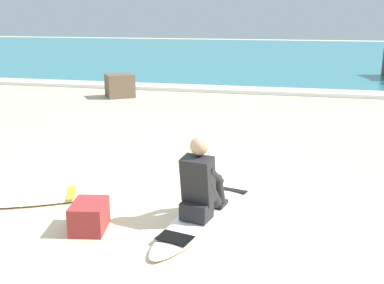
# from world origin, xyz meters

# --- Properties ---
(ground_plane) EXTENTS (80.00, 80.00, 0.00)m
(ground_plane) POSITION_xyz_m (0.00, 0.00, 0.00)
(ground_plane) COLOR beige
(sea) EXTENTS (80.00, 28.00, 0.10)m
(sea) POSITION_xyz_m (0.00, 22.59, 0.05)
(sea) COLOR teal
(sea) RESTS_ON ground
(breaking_foam) EXTENTS (80.00, 0.90, 0.11)m
(breaking_foam) POSITION_xyz_m (0.00, 8.89, 0.06)
(breaking_foam) COLOR white
(breaking_foam) RESTS_ON ground
(surfboard_main) EXTENTS (1.09, 2.61, 0.08)m
(surfboard_main) POSITION_xyz_m (0.94, -0.27, 0.04)
(surfboard_main) COLOR white
(surfboard_main) RESTS_ON ground
(surfer_seated) EXTENTS (0.47, 0.75, 0.95)m
(surfer_seated) POSITION_xyz_m (0.90, -0.45, 0.44)
(surfer_seated) COLOR #232326
(surfer_seated) RESTS_ON surfboard_main
(surfboard_spare_near) EXTENTS (2.11, 1.34, 0.08)m
(surfboard_spare_near) POSITION_xyz_m (-1.43, -0.40, 0.04)
(surfboard_spare_near) COLOR #EFE5C6
(surfboard_spare_near) RESTS_ON ground
(shoreline_rock) EXTENTS (1.01, 0.99, 0.66)m
(shoreline_rock) POSITION_xyz_m (-3.12, 7.14, 0.33)
(shoreline_rock) COLOR brown
(shoreline_rock) RESTS_ON ground
(beach_bag) EXTENTS (0.44, 0.54, 0.32)m
(beach_bag) POSITION_xyz_m (-0.25, -0.96, 0.16)
(beach_bag) COLOR maroon
(beach_bag) RESTS_ON ground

